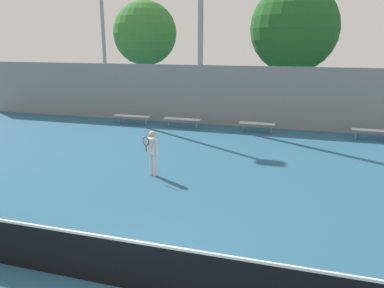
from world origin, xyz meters
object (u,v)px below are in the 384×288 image
at_px(bench_courtside_near, 257,124).
at_px(bench_courtside_far, 182,119).
at_px(tennis_net, 136,266).
at_px(tree_green_broad, 294,29).
at_px(bench_by_gate, 132,116).
at_px(light_pole_near_left, 101,1).
at_px(tennis_player, 152,150).
at_px(bench_adjacent_court, 376,131).
at_px(light_pole_far_right, 200,19).
at_px(tree_green_tall, 145,34).

height_order(bench_courtside_near, bench_courtside_far, same).
height_order(tennis_net, tree_green_broad, tree_green_broad).
xyz_separation_m(bench_by_gate, light_pole_near_left, (-2.39, 1.54, 6.33)).
bearing_deg(light_pole_near_left, tennis_player, -53.31).
height_order(tennis_player, bench_adjacent_court, tennis_player).
bearing_deg(light_pole_far_right, tennis_net, -78.98).
relative_size(tennis_net, tennis_player, 7.55).
height_order(tennis_net, light_pole_far_right, light_pole_far_right).
xyz_separation_m(tennis_player, tree_green_tall, (-6.45, 14.50, 4.21)).
xyz_separation_m(bench_by_gate, tree_green_tall, (-2.08, 6.97, 4.66)).
bearing_deg(bench_by_gate, bench_adjacent_court, 0.00).
height_order(light_pole_far_right, tree_green_tall, light_pole_far_right).
bearing_deg(light_pole_far_right, bench_by_gate, -157.12).
xyz_separation_m(tennis_net, light_pole_near_left, (-8.88, 15.03, 6.26)).
xyz_separation_m(light_pole_near_left, tree_green_broad, (10.71, 5.54, -1.43)).
bearing_deg(tree_green_broad, bench_courtside_near, -100.22).
xyz_separation_m(bench_courtside_near, bench_adjacent_court, (5.57, 0.00, 0.00)).
height_order(bench_adjacent_court, tree_green_tall, tree_green_tall).
distance_m(tennis_player, bench_by_gate, 8.72).
bearing_deg(tree_green_tall, bench_by_gate, -73.40).
xyz_separation_m(tennis_net, bench_adjacent_court, (6.12, 13.48, -0.07)).
height_order(bench_adjacent_court, light_pole_near_left, light_pole_near_left).
bearing_deg(tree_green_broad, light_pole_near_left, -152.64).
bearing_deg(bench_courtside_far, bench_adjacent_court, 0.00).
distance_m(tennis_player, tree_green_tall, 16.42).
height_order(light_pole_near_left, light_pole_far_right, light_pole_near_left).
distance_m(tennis_net, tree_green_broad, 21.21).
xyz_separation_m(light_pole_near_left, light_pole_far_right, (5.96, -0.04, -1.08)).
height_order(bench_courtside_near, light_pole_near_left, light_pole_near_left).
relative_size(bench_courtside_far, bench_by_gate, 0.97).
relative_size(bench_adjacent_court, tree_green_tall, 0.28).
bearing_deg(tennis_net, bench_by_gate, 115.71).
relative_size(tennis_player, bench_by_gate, 0.75).
height_order(tennis_player, bench_courtside_far, tennis_player).
bearing_deg(bench_adjacent_court, tennis_player, -137.60).
bearing_deg(light_pole_far_right, light_pole_near_left, 179.66).
relative_size(bench_courtside_far, tree_green_broad, 0.25).
bearing_deg(tree_green_tall, bench_adjacent_court, -25.39).
height_order(bench_by_gate, tree_green_tall, tree_green_tall).
bearing_deg(bench_courtside_near, bench_adjacent_court, 0.00).
distance_m(tennis_net, tennis_player, 6.33).
height_order(light_pole_near_left, tree_green_tall, light_pole_near_left).
distance_m(bench_by_gate, light_pole_far_right, 6.53).
distance_m(bench_adjacent_court, tree_green_tall, 16.92).
height_order(tennis_player, light_pole_near_left, light_pole_near_left).
xyz_separation_m(bench_courtside_far, tree_green_broad, (5.33, 7.08, 4.90)).
height_order(bench_by_gate, light_pole_near_left, light_pole_near_left).
bearing_deg(tennis_net, bench_courtside_far, 104.58).
distance_m(bench_adjacent_court, light_pole_near_left, 16.36).
bearing_deg(tennis_player, bench_adjacent_court, 70.04).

